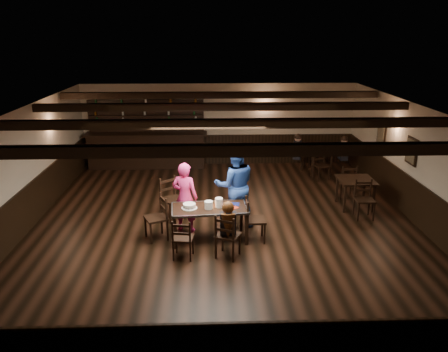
{
  "coord_description": "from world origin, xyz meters",
  "views": [
    {
      "loc": [
        -0.35,
        -9.35,
        4.3
      ],
      "look_at": [
        -0.01,
        0.2,
        1.13
      ],
      "focal_mm": 35.0,
      "sensor_mm": 36.0,
      "label": 1
    }
  ],
  "objects_px": {
    "dining_table": "(209,211)",
    "man_blue": "(235,185)",
    "chair_near_right": "(226,233)",
    "bar_counter": "(147,145)",
    "woman_pink": "(185,197)",
    "chair_near_left": "(182,236)",
    "cake": "(189,206)"
  },
  "relations": [
    {
      "from": "dining_table",
      "to": "man_blue",
      "type": "height_order",
      "value": "man_blue"
    },
    {
      "from": "chair_near_right",
      "to": "bar_counter",
      "type": "xyz_separation_m",
      "value": [
        -2.37,
        6.33,
        0.18
      ]
    },
    {
      "from": "woman_pink",
      "to": "man_blue",
      "type": "distance_m",
      "value": 1.16
    },
    {
      "from": "dining_table",
      "to": "chair_near_right",
      "type": "height_order",
      "value": "chair_near_right"
    },
    {
      "from": "dining_table",
      "to": "bar_counter",
      "type": "height_order",
      "value": "bar_counter"
    },
    {
      "from": "chair_near_left",
      "to": "man_blue",
      "type": "relative_size",
      "value": 0.43
    },
    {
      "from": "woman_pink",
      "to": "cake",
      "type": "xyz_separation_m",
      "value": [
        0.12,
        -0.52,
        -0.0
      ]
    },
    {
      "from": "chair_near_right",
      "to": "man_blue",
      "type": "bearing_deg",
      "value": 80.76
    },
    {
      "from": "woman_pink",
      "to": "cake",
      "type": "relative_size",
      "value": 4.79
    },
    {
      "from": "man_blue",
      "to": "dining_table",
      "type": "bearing_deg",
      "value": 45.5
    },
    {
      "from": "dining_table",
      "to": "chair_near_left",
      "type": "distance_m",
      "value": 1.01
    },
    {
      "from": "woman_pink",
      "to": "cake",
      "type": "distance_m",
      "value": 0.54
    },
    {
      "from": "man_blue",
      "to": "bar_counter",
      "type": "xyz_separation_m",
      "value": [
        -2.62,
        4.75,
        -0.25
      ]
    },
    {
      "from": "chair_near_left",
      "to": "woman_pink",
      "type": "bearing_deg",
      "value": 90.15
    },
    {
      "from": "chair_near_left",
      "to": "bar_counter",
      "type": "bearing_deg",
      "value": 103.36
    },
    {
      "from": "chair_near_left",
      "to": "chair_near_right",
      "type": "distance_m",
      "value": 0.86
    },
    {
      "from": "dining_table",
      "to": "chair_near_right",
      "type": "relative_size",
      "value": 1.8
    },
    {
      "from": "chair_near_right",
      "to": "bar_counter",
      "type": "relative_size",
      "value": 0.23
    },
    {
      "from": "chair_near_right",
      "to": "man_blue",
      "type": "distance_m",
      "value": 1.65
    },
    {
      "from": "cake",
      "to": "dining_table",
      "type": "bearing_deg",
      "value": 4.44
    },
    {
      "from": "man_blue",
      "to": "chair_near_right",
      "type": "bearing_deg",
      "value": 74.53
    },
    {
      "from": "woman_pink",
      "to": "man_blue",
      "type": "bearing_deg",
      "value": -149.19
    },
    {
      "from": "chair_near_left",
      "to": "bar_counter",
      "type": "xyz_separation_m",
      "value": [
        -1.5,
        6.33,
        0.23
      ]
    },
    {
      "from": "dining_table",
      "to": "chair_near_left",
      "type": "relative_size",
      "value": 1.98
    },
    {
      "from": "chair_near_left",
      "to": "woman_pink",
      "type": "distance_m",
      "value": 1.36
    },
    {
      "from": "man_blue",
      "to": "cake",
      "type": "xyz_separation_m",
      "value": [
        -1.01,
        -0.77,
        -0.18
      ]
    },
    {
      "from": "chair_near_right",
      "to": "man_blue",
      "type": "height_order",
      "value": "man_blue"
    },
    {
      "from": "chair_near_left",
      "to": "bar_counter",
      "type": "relative_size",
      "value": 0.21
    },
    {
      "from": "cake",
      "to": "man_blue",
      "type": "bearing_deg",
      "value": 37.43
    },
    {
      "from": "chair_near_right",
      "to": "cake",
      "type": "height_order",
      "value": "chair_near_right"
    },
    {
      "from": "chair_near_right",
      "to": "bar_counter",
      "type": "height_order",
      "value": "bar_counter"
    },
    {
      "from": "chair_near_right",
      "to": "bar_counter",
      "type": "bearing_deg",
      "value": 110.51
    }
  ]
}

